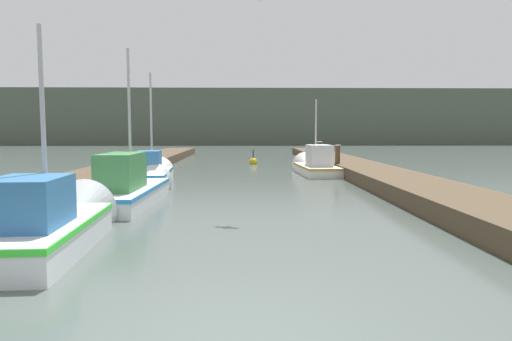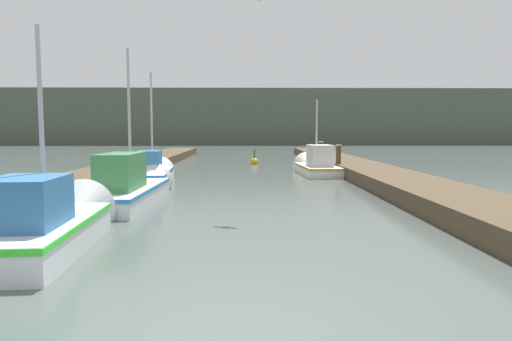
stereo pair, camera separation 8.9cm
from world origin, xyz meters
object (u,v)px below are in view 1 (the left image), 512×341
fishing_boat_1 (133,186)px  fishing_boat_3 (314,165)px  mooring_piling_1 (320,154)px  mooring_piling_0 (338,159)px  channel_buoy (253,162)px  fishing_boat_2 (153,174)px  fishing_boat_0 (50,223)px

fishing_boat_1 → fishing_boat_3: size_ratio=1.18×
mooring_piling_1 → fishing_boat_1: bearing=-120.5°
mooring_piling_0 → channel_buoy: size_ratio=1.42×
mooring_piling_0 → mooring_piling_1: size_ratio=0.98×
fishing_boat_3 → mooring_piling_1: bearing=74.2°
fishing_boat_1 → mooring_piling_1: bearing=60.5°
fishing_boat_1 → fishing_boat_2: 4.39m
fishing_boat_2 → fishing_boat_1: bearing=-91.2°
fishing_boat_0 → fishing_boat_3: fishing_boat_0 is taller
mooring_piling_0 → channel_buoy: bearing=120.7°
fishing_boat_1 → fishing_boat_3: 10.62m
fishing_boat_0 → fishing_boat_1: 5.21m
mooring_piling_1 → channel_buoy: 4.17m
fishing_boat_3 → mooring_piling_0: (1.05, -0.31, 0.30)m
mooring_piling_0 → channel_buoy: 7.61m
fishing_boat_0 → fishing_boat_2: size_ratio=0.89×
fishing_boat_2 → mooring_piling_0: size_ratio=3.66×
fishing_boat_1 → channel_buoy: fishing_boat_1 is taller
fishing_boat_0 → fishing_boat_3: 15.14m
fishing_boat_3 → mooring_piling_0: size_ratio=3.47×
fishing_boat_3 → mooring_piling_0: bearing=-20.1°
fishing_boat_2 → channel_buoy: bearing=63.3°
fishing_boat_3 → fishing_boat_0: bearing=-120.4°
mooring_piling_0 → fishing_boat_3: bearing=163.4°
fishing_boat_1 → mooring_piling_1: (7.66, 13.01, 0.27)m
fishing_boat_0 → mooring_piling_0: 15.37m
fishing_boat_0 → mooring_piling_1: size_ratio=3.22×
fishing_boat_0 → fishing_boat_1: (0.21, 5.21, 0.01)m
fishing_boat_0 → channel_buoy: fishing_boat_0 is taller
fishing_boat_2 → mooring_piling_1: fishing_boat_2 is taller
fishing_boat_2 → mooring_piling_1: size_ratio=3.60×
fishing_boat_1 → channel_buoy: size_ratio=5.83×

